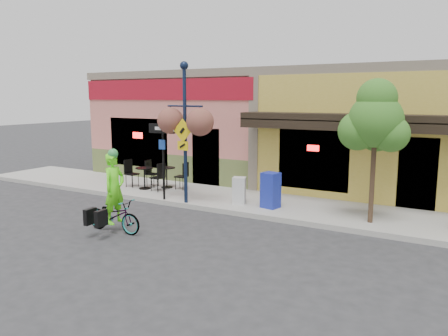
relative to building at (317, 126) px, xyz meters
name	(u,v)px	position (x,y,z in m)	size (l,w,h in m)	color
ground	(232,221)	(0.00, -7.50, -2.25)	(90.00, 90.00, 0.00)	#2D2D30
sidewalk	(262,203)	(0.00, -5.50, -2.17)	(24.00, 3.00, 0.15)	#9E9B93
curb	(241,214)	(0.00, -6.95, -2.17)	(24.00, 0.12, 0.15)	#A8A59E
building	(317,126)	(0.00, 0.00, 0.00)	(18.20, 8.20, 4.50)	#C86D63
bicycle	(114,216)	(-2.14, -9.92, -1.81)	(0.58, 1.66, 0.87)	maroon
cyclist_rider	(115,198)	(-2.09, -9.92, -1.34)	(0.66, 0.44, 1.82)	#61FF1A
lamp_post	(185,133)	(-2.02, -6.85, 0.10)	(1.40, 0.56, 4.39)	#111D38
one_way_sign	(163,162)	(-2.88, -6.85, -0.86)	(0.95, 0.21, 2.48)	black
cafe_set_left	(144,175)	(-4.52, -5.87, -1.59)	(1.71, 0.85, 1.02)	black
cafe_set_right	(167,174)	(-3.94, -5.31, -1.60)	(1.66, 0.83, 0.99)	black
newspaper_box_blue	(271,190)	(0.58, -6.12, -1.56)	(0.48, 0.43, 1.08)	#1B2BA7
newspaper_box_grey	(239,190)	(-0.48, -6.15, -1.68)	(0.39, 0.35, 0.84)	silver
street_tree	(374,151)	(3.53, -6.23, -0.18)	(1.50, 1.50, 3.83)	#3D7A26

